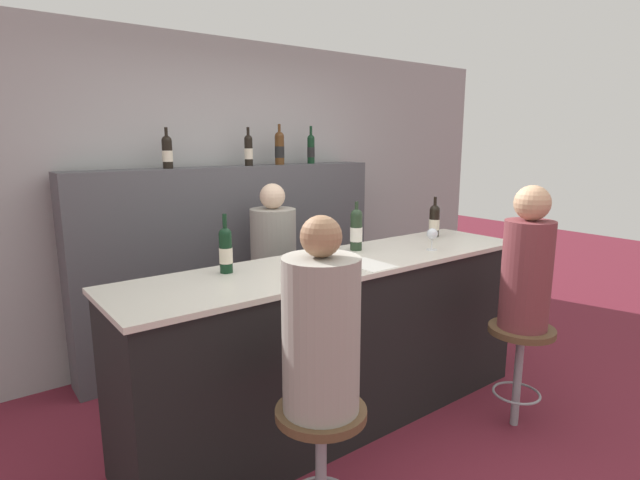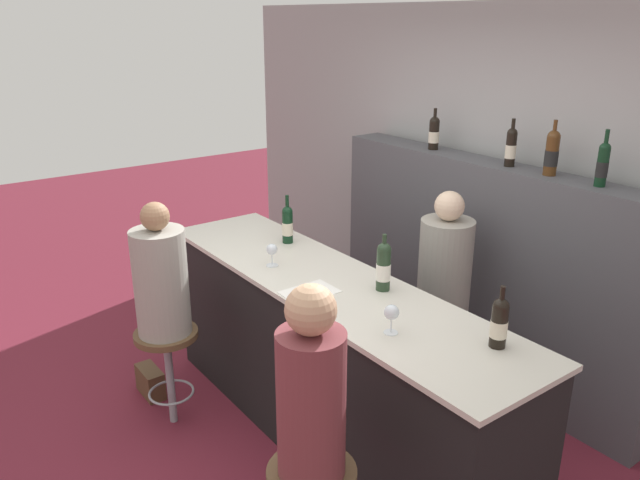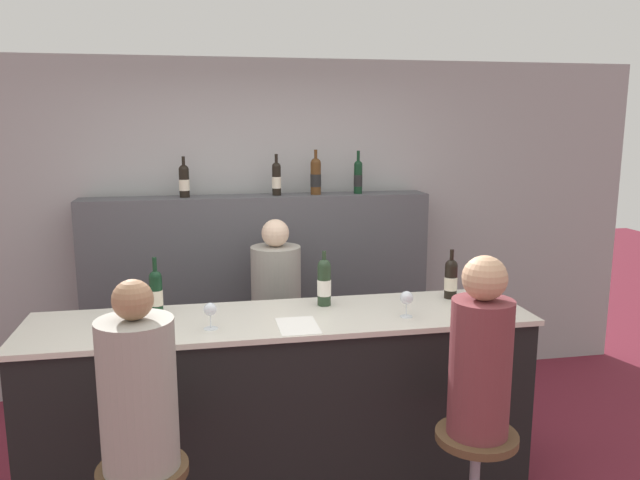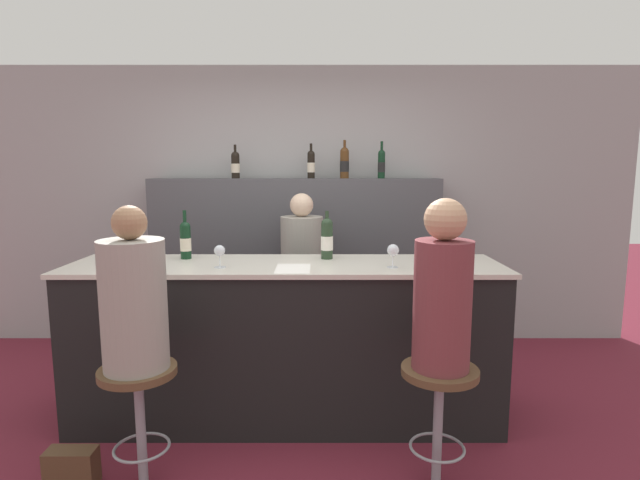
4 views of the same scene
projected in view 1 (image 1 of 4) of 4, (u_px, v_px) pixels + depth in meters
The scene contains 19 objects.
ground_plane at pixel (374, 441), 3.00m from camera, with size 16.00×16.00×0.00m, color maroon.
wall_back at pixel (222, 198), 4.24m from camera, with size 6.40×0.05×2.60m.
bar_counter at pixel (341, 342), 3.15m from camera, with size 2.79×0.69×1.06m.
back_bar_cabinet at pixel (236, 261), 4.17m from camera, with size 2.61×0.28×1.57m.
wine_bottle_counter_0 at pixel (226, 250), 2.75m from camera, with size 0.07×0.07×0.33m.
wine_bottle_counter_1 at pixel (356, 229), 3.32m from camera, with size 0.08×0.08×0.33m.
wine_bottle_counter_2 at pixel (434, 220), 3.79m from camera, with size 0.08×0.08×0.30m.
wine_bottle_backbar_0 at pixel (167, 152), 3.67m from camera, with size 0.08×0.08×0.30m.
wine_bottle_backbar_1 at pixel (249, 150), 4.07m from camera, with size 0.07×0.07×0.31m.
wine_bottle_backbar_2 at pixel (280, 148), 4.25m from camera, with size 0.08×0.08×0.34m.
wine_bottle_backbar_3 at pixel (311, 149), 4.45m from camera, with size 0.07×0.07×0.33m.
wine_glass_0 at pixel (301, 258), 2.69m from camera, with size 0.07×0.07×0.14m.
wine_glass_1 at pixel (432, 235), 3.32m from camera, with size 0.07×0.07×0.15m.
tasting_menu at pixel (368, 265), 2.94m from camera, with size 0.21×0.30×0.00m.
bar_stool_left at pixel (321, 437), 2.16m from camera, with size 0.40×0.40×0.65m.
guest_seated_left at pixel (321, 329), 2.06m from camera, with size 0.33×0.33×0.84m.
bar_stool_right at pixel (520, 348), 3.09m from camera, with size 0.40×0.40×0.65m.
guest_seated_right at pixel (527, 265), 2.98m from camera, with size 0.29×0.29×0.87m.
bartender at pixel (274, 286), 3.87m from camera, with size 0.35×0.35×1.46m.
Camera 1 is at (-1.90, -1.95, 1.78)m, focal length 28.00 mm.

